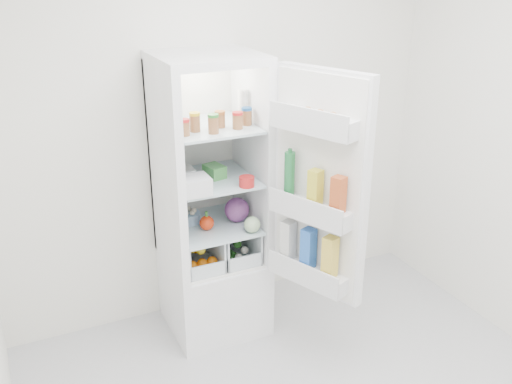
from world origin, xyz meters
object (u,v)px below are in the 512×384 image
mushroom_bowl (189,218)px  refrigerator (210,232)px  fridge_door (317,193)px  red_cabbage (237,210)px

mushroom_bowl → refrigerator: bearing=-10.5°
mushroom_bowl → fridge_door: size_ratio=0.11×
refrigerator → fridge_door: bearing=-56.0°
red_cabbage → fridge_door: (0.26, -0.53, 0.27)m
red_cabbage → fridge_door: bearing=-63.8°
refrigerator → red_cabbage: bearing=-29.3°
refrigerator → mushroom_bowl: 0.17m
refrigerator → mushroom_bowl: refrigerator is taller
red_cabbage → mushroom_bowl: size_ratio=1.11×
fridge_door → red_cabbage: bearing=3.9°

